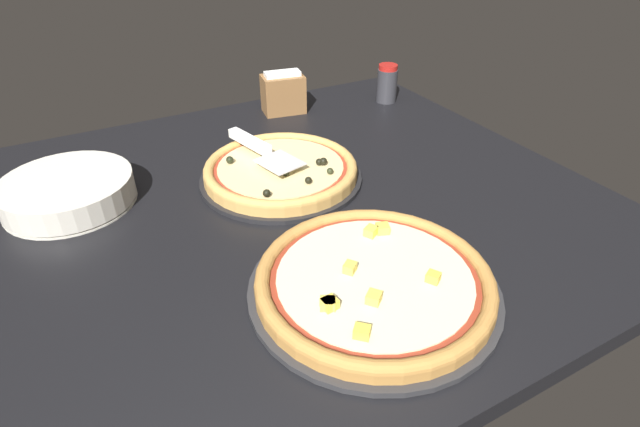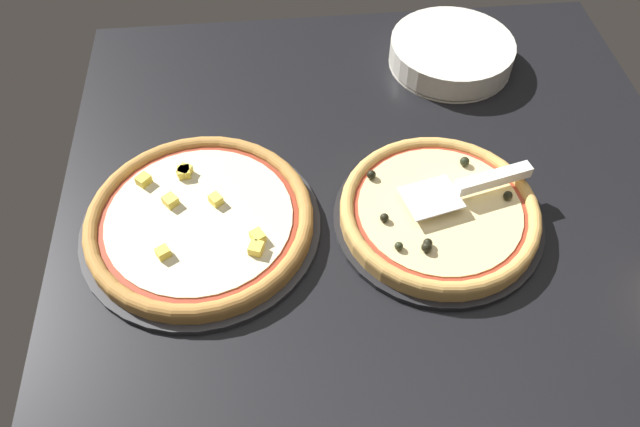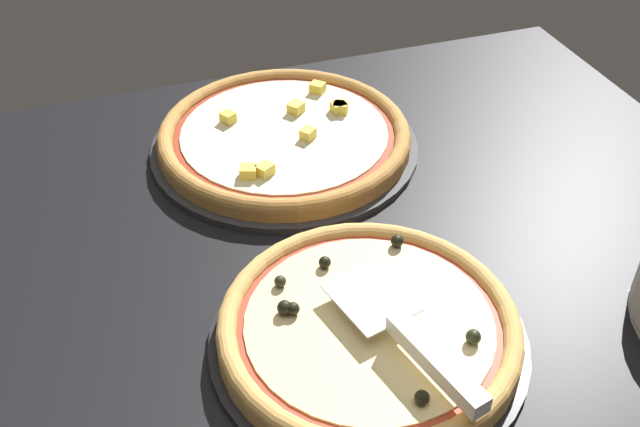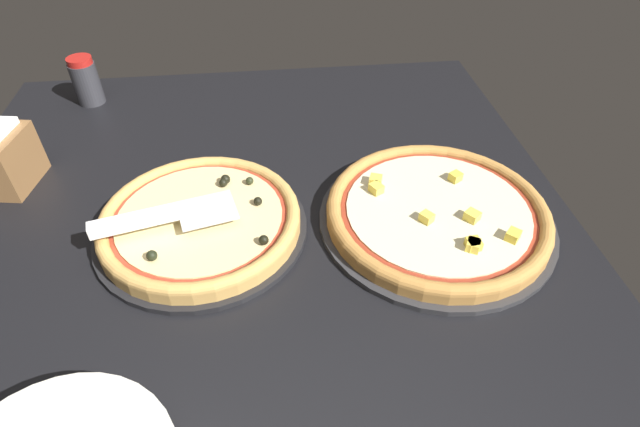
{
  "view_description": "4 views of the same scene",
  "coord_description": "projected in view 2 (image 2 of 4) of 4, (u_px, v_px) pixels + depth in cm",
  "views": [
    {
      "loc": [
        37.46,
        79.54,
        54.25
      ],
      "look_at": [
        0.28,
        11.51,
        3.0
      ],
      "focal_mm": 28.0,
      "sensor_mm": 36.0,
      "label": 1
    },
    {
      "loc": [
        -63.96,
        17.88,
        83.02
      ],
      "look_at": [
        0.28,
        11.51,
        3.0
      ],
      "focal_mm": 35.0,
      "sensor_mm": 36.0,
      "label": 2
    },
    {
      "loc": [
        -23.78,
        -59.13,
        63.57
      ],
      "look_at": [
        0.28,
        11.51,
        3.0
      ],
      "focal_mm": 42.0,
      "sensor_mm": 36.0,
      "label": 3
    },
    {
      "loc": [
        62.13,
        4.44,
        58.14
      ],
      "look_at": [
        0.28,
        11.51,
        3.0
      ],
      "focal_mm": 28.0,
      "sensor_mm": 36.0,
      "label": 4
    }
  ],
  "objects": [
    {
      "name": "ground_plane",
      "position": [
        387.0,
        227.0,
        1.07
      ],
      "size": [
        121.44,
        112.24,
        3.6
      ],
      "primitive_type": "cube",
      "color": "black"
    },
    {
      "name": "pizza_pan_front",
      "position": [
        438.0,
        219.0,
        1.05
      ],
      "size": [
        35.33,
        35.33,
        1.0
      ],
      "primitive_type": "cylinder",
      "color": "black",
      "rests_on": "ground_plane"
    },
    {
      "name": "pizza_front",
      "position": [
        439.0,
        211.0,
        1.04
      ],
      "size": [
        33.21,
        33.21,
        4.2
      ],
      "color": "tan",
      "rests_on": "pizza_pan_front"
    },
    {
      "name": "pizza_pan_back",
      "position": [
        201.0,
        227.0,
        1.04
      ],
      "size": [
        40.04,
        40.04,
        1.0
      ],
      "primitive_type": "cylinder",
      "color": "#2D2D30",
      "rests_on": "ground_plane"
    },
    {
      "name": "pizza_back",
      "position": [
        200.0,
        219.0,
        1.03
      ],
      "size": [
        37.64,
        37.64,
        3.7
      ],
      "color": "#B77F3D",
      "rests_on": "pizza_pan_back"
    },
    {
      "name": "serving_spatula",
      "position": [
        480.0,
        183.0,
        1.03
      ],
      "size": [
        10.14,
        23.05,
        2.0
      ],
      "color": "silver",
      "rests_on": "pizza_front"
    },
    {
      "name": "plate_stack",
      "position": [
        451.0,
        53.0,
        1.3
      ],
      "size": [
        25.64,
        25.64,
        5.6
      ],
      "color": "silver",
      "rests_on": "ground_plane"
    }
  ]
}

